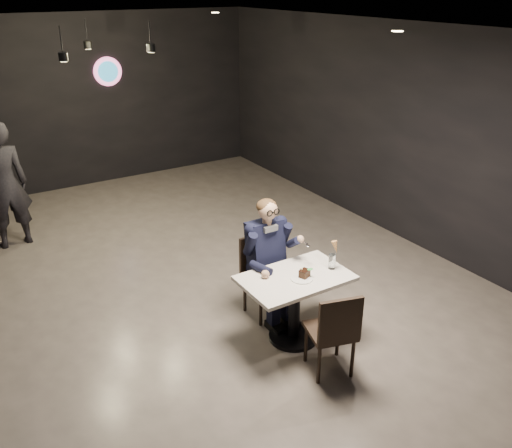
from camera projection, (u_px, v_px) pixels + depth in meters
floor at (178, 296)px, 6.51m from camera, size 9.00×9.00×0.00m
wall_sign at (108, 71)px, 9.53m from camera, size 0.50×0.06×0.50m
pendant_lights at (99, 31)px, 6.87m from camera, size 1.40×1.20×0.36m
main_table at (294, 308)px, 5.61m from camera, size 1.10×0.70×0.75m
chair_far at (266, 278)px, 6.00m from camera, size 0.42×0.46×0.92m
chair_near at (330, 329)px, 5.12m from camera, size 0.53×0.56×0.92m
seated_man at (266, 257)px, 5.89m from camera, size 0.60×0.80×1.44m
dessert_plate at (302, 279)px, 5.40m from camera, size 0.22×0.22×0.01m
cake_slice at (304, 274)px, 5.41m from camera, size 0.12×0.11×0.07m
mint_leaf at (310, 269)px, 5.40m from camera, size 0.07×0.04×0.01m
sundae_glass at (332, 262)px, 5.57m from camera, size 0.07×0.07×0.16m
wafer_cone at (335, 247)px, 5.51m from camera, size 0.08×0.08×0.13m
passerby at (4, 185)px, 7.43m from camera, size 0.70×0.49×1.80m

